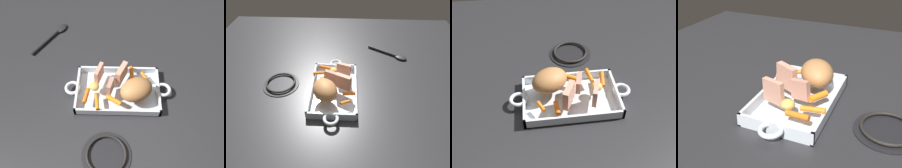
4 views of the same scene
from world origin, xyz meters
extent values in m
plane|color=#232326|center=(0.00, 0.00, 0.00)|extent=(1.77, 1.77, 0.00)
cube|color=silver|center=(0.00, 0.00, 0.00)|extent=(0.36, 0.23, 0.01)
cube|color=silver|center=(0.00, 0.11, 0.02)|extent=(0.36, 0.01, 0.04)
cube|color=silver|center=(0.00, -0.11, 0.02)|extent=(0.36, 0.01, 0.04)
cube|color=silver|center=(0.18, 0.00, 0.02)|extent=(0.01, 0.23, 0.04)
cube|color=silver|center=(-0.18, 0.00, 0.02)|extent=(0.01, 0.23, 0.04)
torus|color=silver|center=(0.20, 0.00, 0.03)|extent=(0.07, 0.07, 0.01)
torus|color=silver|center=(-0.20, 0.00, 0.03)|extent=(0.07, 0.07, 0.01)
ellipsoid|color=#AC7241|center=(-0.08, 0.03, 0.08)|extent=(0.17, 0.16, 0.08)
cube|color=tan|center=(0.03, 0.02, 0.07)|extent=(0.04, 0.07, 0.07)
cube|color=tan|center=(0.08, -0.05, 0.08)|extent=(0.04, 0.08, 0.07)
cube|color=tan|center=(-0.01, -0.05, 0.08)|extent=(0.05, 0.08, 0.08)
cylinder|color=orange|center=(0.02, 0.07, 0.05)|extent=(0.07, 0.05, 0.02)
cylinder|color=orange|center=(0.09, 0.08, 0.05)|extent=(0.03, 0.07, 0.02)
cylinder|color=orange|center=(-0.06, -0.08, 0.05)|extent=(0.02, 0.06, 0.02)
cylinder|color=orange|center=(0.13, 0.05, 0.05)|extent=(0.03, 0.08, 0.02)
cylinder|color=orange|center=(-0.12, -0.06, 0.05)|extent=(0.03, 0.05, 0.02)
ellipsoid|color=gold|center=(0.10, 0.01, 0.06)|extent=(0.06, 0.06, 0.03)
cylinder|color=black|center=(0.04, 0.28, 0.00)|extent=(0.19, 0.19, 0.01)
torus|color=black|center=(0.04, 0.28, 0.01)|extent=(0.16, 0.16, 0.01)
cylinder|color=black|center=(0.38, -0.29, 0.01)|extent=(0.12, 0.18, 0.02)
ellipsoid|color=black|center=(0.31, -0.40, 0.01)|extent=(0.08, 0.09, 0.02)
camera|label=1|loc=(0.01, 0.55, 0.89)|focal=37.61mm
camera|label=2|loc=(-0.70, -0.05, 0.69)|focal=30.87mm
camera|label=3|loc=(-0.11, -0.65, 0.74)|focal=41.12mm
camera|label=4|loc=(0.74, 0.29, 0.50)|focal=46.73mm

